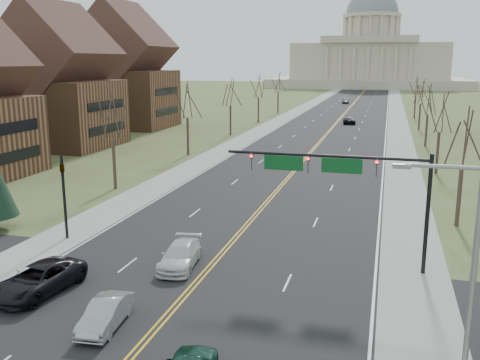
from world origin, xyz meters
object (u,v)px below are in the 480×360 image
Objects in this scene: car_sb_outer_lead at (39,279)px; car_sb_inner_second at (180,256)px; street_light at (464,279)px; signal_left at (64,187)px; signal_mast at (341,174)px; car_far_sb at (345,101)px; car_sb_inner_lead at (106,314)px; car_far_nb at (349,120)px.

car_sb_outer_lead is 8.17m from car_sb_inner_second.
car_sb_inner_second is (-14.51, 10.65, -4.50)m from street_light.
street_light reaches higher than signal_left.
signal_left is (-18.95, 0.00, -2.05)m from signal_mast.
signal_left reaches higher than car_far_sb.
street_light is 2.24× the size of car_sb_inner_lead.
car_sb_inner_lead is at bearing -101.58° from car_sb_inner_second.
car_sb_inner_lead is (-15.07, 2.63, -4.55)m from street_light.
signal_mast reaches higher than car_sb_inner_second.
car_sb_inner_second is 130.94m from car_far_sb.
car_far_sb is at bearing 82.62° from car_sb_inner_second.
car_sb_inner_second is at bearing 80.29° from car_sb_inner_lead.
car_sb_outer_lead is at bearing -98.75° from car_far_sb.
signal_left is 1.19× the size of car_far_nb.
car_sb_inner_second is (0.56, 8.02, 0.04)m from car_sb_inner_lead.
car_far_sb is at bearing 84.25° from car_sb_inner_lead.
car_far_sb reaches higher than car_sb_outer_lead.
signal_mast is 18.06m from car_sb_outer_lead.
street_light is 1.95× the size of car_far_sb.
car_sb_outer_lead is 136.63m from car_far_sb.
car_sb_inner_second is (9.73, -2.85, -2.99)m from signal_left.
signal_mast is at bearing -92.12° from car_far_sb.
car_far_nb is 51.46m from car_far_sb.
car_sb_inner_lead is 0.72× the size of car_sb_outer_lead.
street_light reaches higher than car_sb_inner_lead.
car_sb_outer_lead is (-5.41, 2.44, 0.11)m from car_sb_inner_lead.
car_far_sb is (-0.48, 130.94, 0.08)m from car_sb_inner_second.
car_sb_inner_second is 1.05× the size of car_far_sb.
car_sb_inner_lead is (-9.77, -10.87, -5.08)m from signal_mast.
signal_left reaches higher than car_sb_outer_lead.
car_sb_outer_lead is (-20.47, 5.07, -4.43)m from street_light.
signal_mast is 2.61× the size of car_far_sb.
car_far_nb reaches higher than car_sb_inner_lead.
signal_left reaches higher than car_far_nb.
street_light is 21.55m from car_sb_outer_lead.
car_sb_inner_second is at bearing 50.20° from car_sb_outer_lead.
street_light reaches higher than signal_mast.
street_light reaches higher than car_sb_inner_second.
signal_left is 128.46m from car_far_sb.
signal_mast is 2.02× the size of signal_left.
street_light is 142.45m from car_far_sb.
car_sb_outer_lead is 1.21× the size of car_far_sb.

